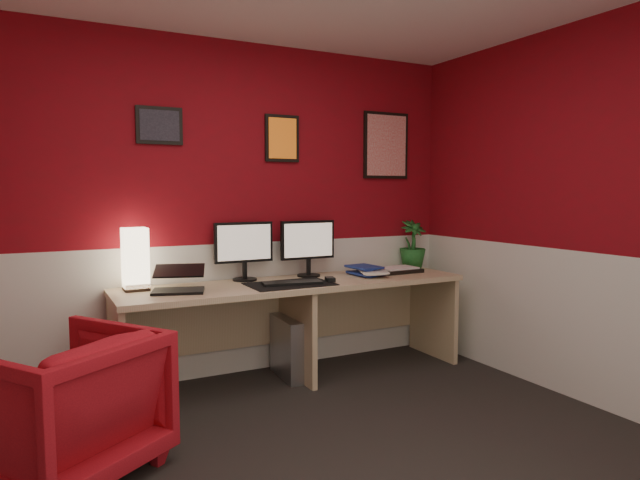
{
  "coord_description": "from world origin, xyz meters",
  "views": [
    {
      "loc": [
        -1.2,
        -2.27,
        1.4
      ],
      "look_at": [
        0.6,
        1.21,
        1.05
      ],
      "focal_mm": 31.29,
      "sensor_mm": 36.0,
      "label": 1
    }
  ],
  "objects_px": {
    "monitor_right": "(309,239)",
    "pc_tower": "(292,347)",
    "monitor_left": "(244,242)",
    "zen_tray": "(398,270)",
    "desk": "(297,330)",
    "laptop": "(178,276)",
    "shoji_lamp": "(135,261)",
    "potted_plant": "(413,244)",
    "armchair": "(63,405)"
  },
  "relations": [
    {
      "from": "monitor_right",
      "to": "pc_tower",
      "type": "bearing_deg",
      "value": -147.63
    },
    {
      "from": "monitor_left",
      "to": "zen_tray",
      "type": "distance_m",
      "value": 1.3
    },
    {
      "from": "desk",
      "to": "monitor_left",
      "type": "relative_size",
      "value": 4.48
    },
    {
      "from": "laptop",
      "to": "monitor_right",
      "type": "bearing_deg",
      "value": 29.66
    },
    {
      "from": "shoji_lamp",
      "to": "monitor_right",
      "type": "height_order",
      "value": "monitor_right"
    },
    {
      "from": "desk",
      "to": "potted_plant",
      "type": "relative_size",
      "value": 6.33
    },
    {
      "from": "monitor_right",
      "to": "armchair",
      "type": "height_order",
      "value": "monitor_right"
    },
    {
      "from": "monitor_left",
      "to": "armchair",
      "type": "bearing_deg",
      "value": -142.27
    },
    {
      "from": "armchair",
      "to": "zen_tray",
      "type": "bearing_deg",
      "value": 163.31
    },
    {
      "from": "pc_tower",
      "to": "laptop",
      "type": "bearing_deg",
      "value": -170.87
    },
    {
      "from": "desk",
      "to": "monitor_left",
      "type": "height_order",
      "value": "monitor_left"
    },
    {
      "from": "laptop",
      "to": "monitor_left",
      "type": "xyz_separation_m",
      "value": [
        0.55,
        0.26,
        0.18
      ]
    },
    {
      "from": "zen_tray",
      "to": "armchair",
      "type": "height_order",
      "value": "zen_tray"
    },
    {
      "from": "desk",
      "to": "laptop",
      "type": "relative_size",
      "value": 7.88
    },
    {
      "from": "potted_plant",
      "to": "pc_tower",
      "type": "height_order",
      "value": "potted_plant"
    },
    {
      "from": "potted_plant",
      "to": "desk",
      "type": "bearing_deg",
      "value": -169.64
    },
    {
      "from": "shoji_lamp",
      "to": "zen_tray",
      "type": "bearing_deg",
      "value": -3.76
    },
    {
      "from": "monitor_left",
      "to": "potted_plant",
      "type": "relative_size",
      "value": 1.41
    },
    {
      "from": "monitor_left",
      "to": "pc_tower",
      "type": "bearing_deg",
      "value": -28.0
    },
    {
      "from": "monitor_right",
      "to": "zen_tray",
      "type": "bearing_deg",
      "value": -10.73
    },
    {
      "from": "laptop",
      "to": "monitor_left",
      "type": "distance_m",
      "value": 0.64
    },
    {
      "from": "shoji_lamp",
      "to": "monitor_right",
      "type": "distance_m",
      "value": 1.3
    },
    {
      "from": "shoji_lamp",
      "to": "armchair",
      "type": "bearing_deg",
      "value": -117.88
    },
    {
      "from": "desk",
      "to": "shoji_lamp",
      "type": "xyz_separation_m",
      "value": [
        -1.11,
        0.18,
        0.56
      ]
    },
    {
      "from": "monitor_right",
      "to": "potted_plant",
      "type": "bearing_deg",
      "value": 1.9
    },
    {
      "from": "laptop",
      "to": "potted_plant",
      "type": "distance_m",
      "value": 2.11
    },
    {
      "from": "shoji_lamp",
      "to": "armchair",
      "type": "distance_m",
      "value": 1.22
    },
    {
      "from": "laptop",
      "to": "monitor_right",
      "type": "relative_size",
      "value": 0.57
    },
    {
      "from": "potted_plant",
      "to": "pc_tower",
      "type": "xyz_separation_m",
      "value": [
        -1.22,
        -0.16,
        -0.71
      ]
    },
    {
      "from": "shoji_lamp",
      "to": "zen_tray",
      "type": "xyz_separation_m",
      "value": [
        2.04,
        -0.13,
        -0.18
      ]
    },
    {
      "from": "monitor_left",
      "to": "armchair",
      "type": "distance_m",
      "value": 1.76
    },
    {
      "from": "shoji_lamp",
      "to": "armchair",
      "type": "relative_size",
      "value": 0.51
    },
    {
      "from": "laptop",
      "to": "potted_plant",
      "type": "bearing_deg",
      "value": 24.92
    },
    {
      "from": "shoji_lamp",
      "to": "zen_tray",
      "type": "height_order",
      "value": "shoji_lamp"
    },
    {
      "from": "pc_tower",
      "to": "armchair",
      "type": "bearing_deg",
      "value": -149.49
    },
    {
      "from": "desk",
      "to": "potted_plant",
      "type": "height_order",
      "value": "potted_plant"
    },
    {
      "from": "monitor_right",
      "to": "zen_tray",
      "type": "relative_size",
      "value": 1.66
    },
    {
      "from": "shoji_lamp",
      "to": "potted_plant",
      "type": "distance_m",
      "value": 2.32
    },
    {
      "from": "armchair",
      "to": "shoji_lamp",
      "type": "bearing_deg",
      "value": -152.43
    },
    {
      "from": "monitor_right",
      "to": "pc_tower",
      "type": "distance_m",
      "value": 0.83
    },
    {
      "from": "shoji_lamp",
      "to": "armchair",
      "type": "height_order",
      "value": "shoji_lamp"
    },
    {
      "from": "potted_plant",
      "to": "laptop",
      "type": "bearing_deg",
      "value": -173.07
    },
    {
      "from": "monitor_left",
      "to": "monitor_right",
      "type": "distance_m",
      "value": 0.51
    },
    {
      "from": "monitor_right",
      "to": "armchair",
      "type": "relative_size",
      "value": 0.74
    },
    {
      "from": "monitor_right",
      "to": "laptop",
      "type": "bearing_deg",
      "value": -168.33
    },
    {
      "from": "laptop",
      "to": "armchair",
      "type": "xyz_separation_m",
      "value": [
        -0.74,
        -0.74,
        -0.48
      ]
    },
    {
      "from": "shoji_lamp",
      "to": "desk",
      "type": "bearing_deg",
      "value": -9.25
    },
    {
      "from": "laptop",
      "to": "pc_tower",
      "type": "bearing_deg",
      "value": 24.11
    },
    {
      "from": "potted_plant",
      "to": "shoji_lamp",
      "type": "bearing_deg",
      "value": -178.99
    },
    {
      "from": "shoji_lamp",
      "to": "pc_tower",
      "type": "height_order",
      "value": "shoji_lamp"
    }
  ]
}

